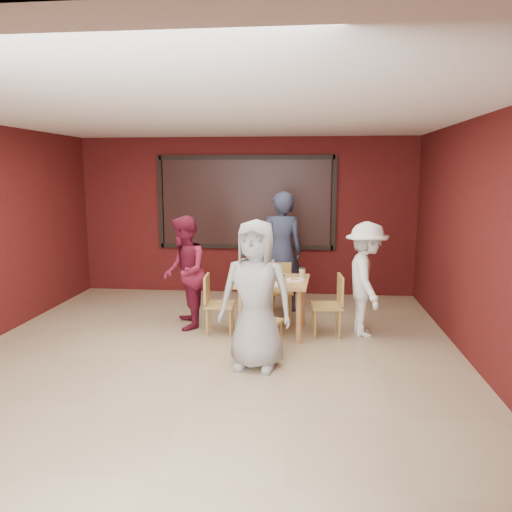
# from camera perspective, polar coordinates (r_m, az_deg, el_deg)

# --- Properties ---
(floor) EXTENTS (7.00, 7.00, 0.00)m
(floor) POSITION_cam_1_polar(r_m,az_deg,el_deg) (5.92, -5.35, -12.08)
(floor) COLOR tan
(floor) RESTS_ON ground
(window_blinds) EXTENTS (3.00, 0.02, 1.50)m
(window_blinds) POSITION_cam_1_polar(r_m,az_deg,el_deg) (8.93, -1.18, 6.13)
(window_blinds) COLOR black
(dining_table) EXTENTS (0.99, 0.99, 0.90)m
(dining_table) POSITION_cam_1_polar(r_m,az_deg,el_deg) (6.77, 1.97, -3.47)
(dining_table) COLOR tan
(dining_table) RESTS_ON floor
(chair_front) EXTENTS (0.49, 0.49, 0.79)m
(chair_front) POSITION_cam_1_polar(r_m,az_deg,el_deg) (6.01, 0.66, -7.19)
(chair_front) COLOR #AD8943
(chair_front) RESTS_ON floor
(chair_back) EXTENTS (0.45, 0.45, 0.82)m
(chair_back) POSITION_cam_1_polar(r_m,az_deg,el_deg) (7.58, 2.61, -3.55)
(chair_back) COLOR #AD8943
(chair_back) RESTS_ON floor
(chair_left) EXTENTS (0.41, 0.41, 0.81)m
(chair_left) POSITION_cam_1_polar(r_m,az_deg,el_deg) (6.83, -4.75, -5.09)
(chair_left) COLOR #AD8943
(chair_left) RESTS_ON floor
(chair_right) EXTENTS (0.43, 0.43, 0.83)m
(chair_right) POSITION_cam_1_polar(r_m,az_deg,el_deg) (6.78, 8.65, -5.18)
(chair_right) COLOR #AD8943
(chair_right) RESTS_ON floor
(diner_front) EXTENTS (0.89, 0.65, 1.68)m
(diner_front) POSITION_cam_1_polar(r_m,az_deg,el_deg) (5.53, -0.02, -4.47)
(diner_front) COLOR #9A9A9A
(diner_front) RESTS_ON floor
(diner_back) EXTENTS (0.76, 0.57, 1.90)m
(diner_back) POSITION_cam_1_polar(r_m,az_deg,el_deg) (7.82, 2.89, 0.47)
(diner_back) COLOR #293049
(diner_back) RESTS_ON floor
(diner_left) EXTENTS (0.78, 0.90, 1.59)m
(diner_left) POSITION_cam_1_polar(r_m,az_deg,el_deg) (7.05, -8.21, -1.88)
(diner_left) COLOR maroon
(diner_left) RESTS_ON floor
(diner_right) EXTENTS (0.65, 1.04, 1.54)m
(diner_right) POSITION_cam_1_polar(r_m,az_deg,el_deg) (6.82, 12.48, -2.61)
(diner_right) COLOR white
(diner_right) RESTS_ON floor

